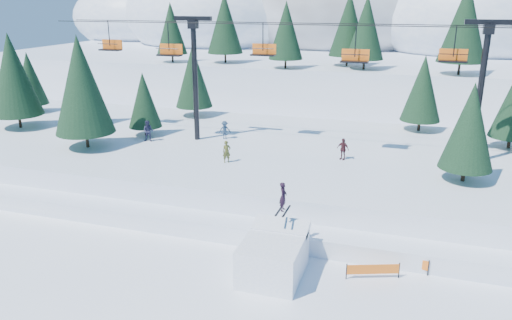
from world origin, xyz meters
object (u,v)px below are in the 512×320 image
(jump_kicker, at_px, (273,256))
(banner_far, at_px, (402,259))
(banner_near, at_px, (373,269))
(chairlift, at_px, (320,64))

(jump_kicker, height_order, banner_far, jump_kicker)
(banner_far, bearing_deg, banner_near, -132.58)
(chairlift, height_order, banner_far, chairlift)
(jump_kicker, distance_m, banner_near, 5.28)
(banner_near, bearing_deg, chairlift, 112.23)
(jump_kicker, relative_size, chairlift, 0.10)
(chairlift, distance_m, banner_near, 17.78)
(jump_kicker, bearing_deg, banner_far, 23.33)
(jump_kicker, distance_m, chairlift, 17.59)
(chairlift, bearing_deg, banner_near, -67.77)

